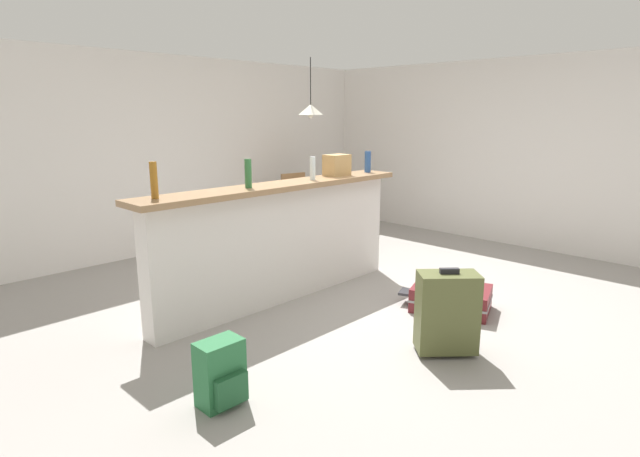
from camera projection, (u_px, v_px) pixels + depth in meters
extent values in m
cube|color=gray|center=(367.00, 299.00, 5.04)|extent=(13.00, 13.00, 0.05)
cube|color=silver|center=(193.00, 153.00, 6.84)|extent=(6.60, 0.10, 2.50)
cube|color=silver|center=(490.00, 152.00, 7.10)|extent=(0.10, 6.00, 2.50)
cube|color=silver|center=(281.00, 245.00, 4.86)|extent=(2.80, 0.20, 1.09)
cube|color=#93704C|center=(280.00, 186.00, 4.73)|extent=(2.96, 0.40, 0.05)
cylinder|color=#9E661E|center=(154.00, 180.00, 3.86)|extent=(0.06, 0.06, 0.28)
cylinder|color=#2D6B38|center=(248.00, 173.00, 4.42)|extent=(0.06, 0.06, 0.25)
cylinder|color=silver|center=(313.00, 168.00, 4.95)|extent=(0.06, 0.06, 0.23)
cylinder|color=#284C89|center=(368.00, 162.00, 5.61)|extent=(0.07, 0.07, 0.23)
cube|color=tan|center=(337.00, 165.00, 5.31)|extent=(0.26, 0.18, 0.22)
cube|color=brown|center=(315.00, 191.00, 7.10)|extent=(1.10, 0.80, 0.04)
cylinder|color=brown|center=(307.00, 225.00, 6.61)|extent=(0.06, 0.06, 0.70)
cylinder|color=brown|center=(355.00, 215.00, 7.29)|extent=(0.06, 0.06, 0.70)
cylinder|color=brown|center=(273.00, 218.00, 7.07)|extent=(0.06, 0.06, 0.70)
cylinder|color=brown|center=(321.00, 209.00, 7.75)|extent=(0.06, 0.06, 0.70)
cube|color=#9E754C|center=(343.00, 217.00, 6.74)|extent=(0.45, 0.45, 0.04)
cube|color=#9E754C|center=(335.00, 196.00, 6.83)|extent=(0.40, 0.09, 0.48)
cylinder|color=#9E754C|center=(341.00, 237.00, 6.58)|extent=(0.04, 0.04, 0.41)
cylinder|color=#9E754C|center=(360.00, 234.00, 6.76)|extent=(0.04, 0.04, 0.41)
cylinder|color=#9E754C|center=(326.00, 233.00, 6.82)|extent=(0.04, 0.04, 0.41)
cylinder|color=#9E754C|center=(344.00, 230.00, 7.01)|extent=(0.04, 0.04, 0.41)
cube|color=#9E754C|center=(287.00, 205.00, 7.61)|extent=(0.46, 0.46, 0.04)
cube|color=#9E754C|center=(293.00, 190.00, 7.41)|extent=(0.40, 0.10, 0.48)
cylinder|color=#9E754C|center=(290.00, 217.00, 7.88)|extent=(0.04, 0.04, 0.41)
cylinder|color=#9E754C|center=(273.00, 219.00, 7.70)|extent=(0.04, 0.04, 0.41)
cylinder|color=#9E754C|center=(302.00, 220.00, 7.63)|extent=(0.04, 0.04, 0.41)
cylinder|color=#9E754C|center=(284.00, 223.00, 7.44)|extent=(0.04, 0.04, 0.41)
cylinder|color=black|center=(311.00, 82.00, 6.74)|extent=(0.01, 0.01, 0.62)
cone|color=white|center=(311.00, 110.00, 6.82)|extent=(0.34, 0.34, 0.14)
sphere|color=white|center=(311.00, 116.00, 6.84)|extent=(0.07, 0.07, 0.07)
cube|color=maroon|center=(451.00, 298.00, 4.68)|extent=(0.69, 0.80, 0.22)
cube|color=gray|center=(451.00, 298.00, 4.68)|extent=(0.70, 0.82, 0.02)
cube|color=#2D2D33|center=(407.00, 292.00, 4.84)|extent=(0.22, 0.19, 0.02)
cube|color=#51562D|center=(447.00, 312.00, 3.77)|extent=(0.48, 0.48, 0.60)
cylinder|color=black|center=(470.00, 349.00, 3.85)|extent=(0.06, 0.06, 0.06)
cylinder|color=black|center=(420.00, 350.00, 3.84)|extent=(0.06, 0.06, 0.06)
cube|color=#232328|center=(449.00, 271.00, 3.70)|extent=(0.13, 0.13, 0.04)
cube|color=#286B3D|center=(220.00, 372.00, 3.13)|extent=(0.28, 0.18, 0.42)
cube|color=#205530|center=(231.00, 390.00, 3.07)|extent=(0.22, 0.06, 0.19)
cube|color=black|center=(202.00, 374.00, 3.16)|extent=(0.04, 0.02, 0.36)
cube|color=black|center=(220.00, 366.00, 3.26)|extent=(0.04, 0.02, 0.36)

